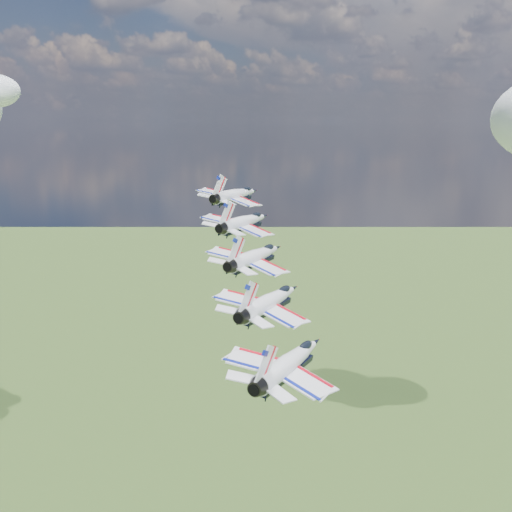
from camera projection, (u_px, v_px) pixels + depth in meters
The scene contains 5 objects.
jet_0 at pixel (236, 194), 95.80m from camera, with size 9.37×13.87×4.14m, color white, non-canonical shape.
jet_1 at pixel (245, 222), 85.79m from camera, with size 9.37×13.87×4.14m, color white, non-canonical shape.
jet_2 at pixel (256, 256), 75.78m from camera, with size 9.37×13.87×4.14m, color white, non-canonical shape.
jet_3 at pixel (270, 301), 65.76m from camera, with size 9.37×13.87×4.14m, color white, non-canonical shape.
jet_4 at pixel (290, 362), 55.75m from camera, with size 9.37×13.87×4.14m, color white, non-canonical shape.
Camera 1 is at (54.86, -70.07, 162.36)m, focal length 45.00 mm.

